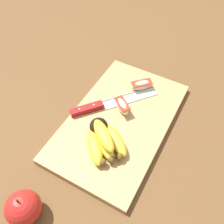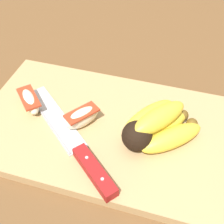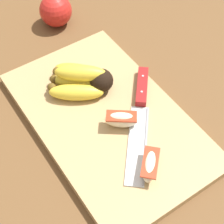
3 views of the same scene
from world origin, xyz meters
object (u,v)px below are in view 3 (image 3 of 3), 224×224
object	(u,v)px
chefs_knife	(141,105)
apple_wedge_near	(121,120)
apple_wedge_middle	(150,165)
banana_bunch	(82,80)
whole_apple	(56,10)

from	to	relation	value
chefs_knife	apple_wedge_near	bearing A→B (deg)	104.76
apple_wedge_near	apple_wedge_middle	distance (m)	0.11
chefs_knife	apple_wedge_middle	distance (m)	0.15
banana_bunch	chefs_knife	xyz separation A→B (m)	(-0.11, -0.07, -0.02)
banana_bunch	apple_wedge_near	distance (m)	0.13
apple_wedge_middle	apple_wedge_near	bearing A→B (deg)	-7.04
chefs_knife	apple_wedge_middle	bearing A→B (deg)	149.58
apple_wedge_near	banana_bunch	bearing A→B (deg)	4.66
banana_bunch	whole_apple	xyz separation A→B (m)	(0.24, -0.07, -0.00)
apple_wedge_middle	whole_apple	xyz separation A→B (m)	(0.48, -0.07, 0.00)
apple_wedge_middle	banana_bunch	bearing A→B (deg)	-0.73
banana_bunch	apple_wedge_middle	distance (m)	0.24
apple_wedge_near	apple_wedge_middle	bearing A→B (deg)	172.96
apple_wedge_near	whole_apple	bearing A→B (deg)	-8.77
apple_wedge_middle	chefs_knife	bearing A→B (deg)	-30.42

